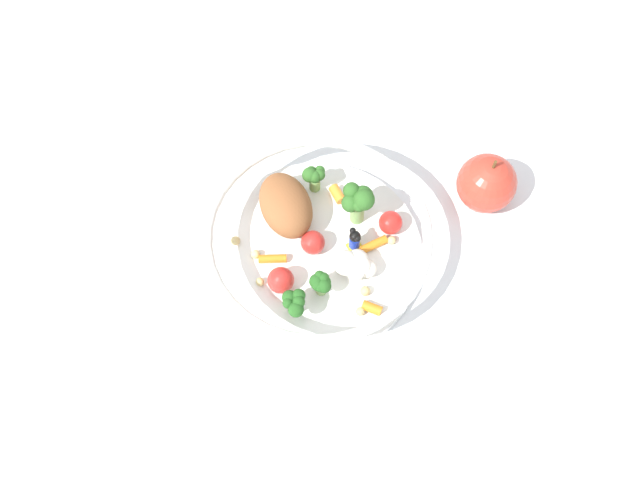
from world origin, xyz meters
The scene contains 3 objects.
ground_plane centered at (0.00, 0.00, 0.00)m, with size 2.40×2.40×0.00m, color white.
food_container centered at (0.01, 0.00, 0.03)m, with size 0.26×0.26×0.07m.
loose_apple centered at (0.18, -0.12, 0.04)m, with size 0.07×0.07×0.08m.
Camera 1 is at (-0.27, -0.22, 0.75)m, focal length 38.76 mm.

